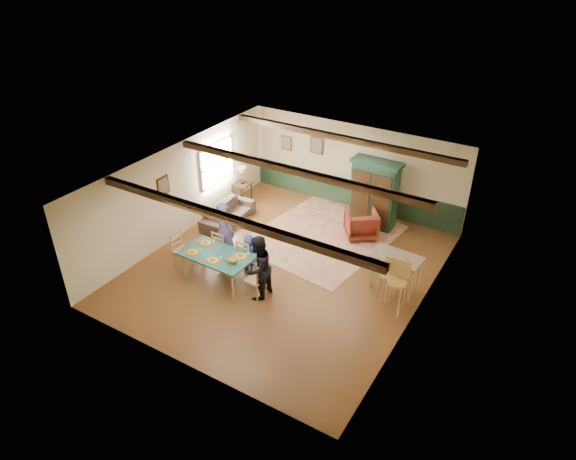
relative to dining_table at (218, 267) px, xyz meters
The scene contains 35 objects.
floor 1.83m from the dining_table, 47.93° to the left, with size 8.00×8.00×0.00m, color #573218.
wall_back 5.55m from the dining_table, 77.32° to the left, with size 7.00×0.02×2.70m, color beige.
wall_left 2.83m from the dining_table, 149.99° to the left, with size 0.02×8.00×2.70m, color beige.
wall_right 4.98m from the dining_table, 15.79° to the left, with size 0.02×8.00×2.70m, color beige.
ceiling 2.93m from the dining_table, 47.93° to the left, with size 7.00×8.00×0.02m, color white.
wainscot_back 5.44m from the dining_table, 77.27° to the left, with size 6.95×0.03×0.90m, color #1B321E.
ceiling_beam_front 2.71m from the dining_table, 39.01° to the right, with size 6.95×0.16×0.16m, color black.
ceiling_beam_mid 3.07m from the dining_table, 55.25° to the left, with size 6.95×0.16×0.16m, color black.
ceiling_beam_back 5.02m from the dining_table, 74.52° to the left, with size 6.95×0.16×0.16m, color black.
window_left 3.96m from the dining_table, 126.86° to the left, with size 0.06×1.60×1.30m, color white, non-canonical shape.
picture_left_wall 2.75m from the dining_table, 162.21° to the left, with size 0.04×0.42×0.52m, color gray, non-canonical shape.
picture_back_a 5.49m from the dining_table, 91.09° to the left, with size 0.45×0.04×0.55m, color gray, non-canonical shape.
picture_back_b 5.58m from the dining_table, 102.77° to the left, with size 0.38×0.04×0.48m, color gray, non-canonical shape.
dining_table is the anchor object (origin of this frame).
dining_chair_far_left 0.83m from the dining_table, 117.75° to the left, with size 0.42×0.44×0.96m, color tan, non-canonical shape.
dining_chair_far_right 0.83m from the dining_table, 59.64° to the left, with size 0.42×0.44×0.96m, color tan, non-canonical shape.
dining_chair_end_left 1.16m from the dining_table, behind, with size 0.42×0.44×0.96m, color tan, non-canonical shape.
dining_chair_end_right 1.16m from the dining_table, ahead, with size 0.42×0.44×0.96m, color tan, non-canonical shape.
person_man 1.02m from the dining_table, 115.26° to the left, with size 0.63×0.42×1.73m, color #685998.
person_woman 1.34m from the dining_table, ahead, with size 0.81×0.63×1.66m, color black.
person_child 0.91m from the dining_table, 62.13° to the left, with size 0.49×0.32×1.01m, color #254297.
cat 0.73m from the dining_table, 11.61° to the right, with size 0.36×0.14×0.18m, color orange, non-canonical shape.
place_setting_near_left 0.75m from the dining_table, 156.86° to the right, with size 0.40×0.30×0.11m, color gold, non-canonical shape.
place_setting_near_center 0.51m from the dining_table, 69.50° to the right, with size 0.40×0.30×0.11m, color gold, non-canonical shape.
place_setting_far_left 0.75m from the dining_table, 154.25° to the left, with size 0.40×0.30×0.11m, color gold, non-canonical shape.
place_setting_far_right 0.75m from the dining_table, 23.14° to the left, with size 0.40×0.30×0.11m, color gold, non-canonical shape.
area_rug 3.50m from the dining_table, 68.34° to the left, with size 3.42×4.06×0.01m, color beige.
armoire 5.13m from the dining_table, 64.19° to the left, with size 1.45×0.58×2.05m, color #153424.
armchair 4.39m from the dining_table, 59.89° to the left, with size 0.86×0.89×0.81m, color #551711.
sofa 2.91m from the dining_table, 122.02° to the left, with size 1.96×0.76×0.57m, color #3D2E26.
end_table 4.32m from the dining_table, 117.37° to the left, with size 0.50×0.50×0.62m, color black, non-canonical shape.
table_lamp 4.35m from the dining_table, 117.37° to the left, with size 0.31×0.31×0.57m, color tan, non-canonical shape.
counter_table 4.39m from the dining_table, 26.00° to the left, with size 1.15×0.67×0.96m, color tan, non-canonical shape.
bar_stool_left 4.18m from the dining_table, 20.99° to the left, with size 0.37×0.41×1.05m, color tan, non-canonical shape.
bar_stool_right 4.40m from the dining_table, 15.48° to the left, with size 0.45×0.50×1.28m, color tan, non-canonical shape.
Camera 1 is at (5.76, -9.42, 7.76)m, focal length 32.00 mm.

